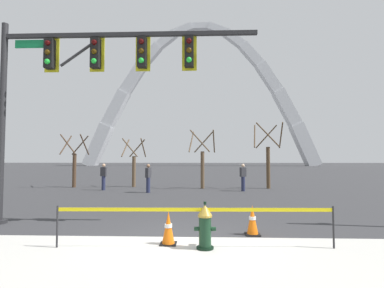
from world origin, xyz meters
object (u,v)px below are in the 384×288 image
(traffic_cone_by_hydrant, at_px, (168,228))
(monument_arch, at_px, (200,100))
(pedestrian_walking_left, at_px, (148,178))
(pedestrian_walking_right, at_px, (243,177))
(fire_hydrant, at_px, (205,227))
(traffic_cone_mid_sidewalk, at_px, (252,220))
(traffic_signal_gantry, at_px, (81,75))
(pedestrian_standing_center, at_px, (104,177))

(traffic_cone_by_hydrant, xyz_separation_m, monument_arch, (0.12, 69.74, 16.96))
(monument_arch, bearing_deg, pedestrian_walking_left, -92.29)
(pedestrian_walking_left, height_order, pedestrian_walking_right, same)
(fire_hydrant, distance_m, traffic_cone_mid_sidewalk, 1.69)
(pedestrian_walking_left, relative_size, pedestrian_walking_right, 1.00)
(traffic_signal_gantry, bearing_deg, pedestrian_walking_left, 85.84)
(monument_arch, relative_size, pedestrian_standing_center, 38.84)
(monument_arch, bearing_deg, traffic_cone_mid_sidewalk, -88.43)
(fire_hydrant, bearing_deg, monument_arch, 90.57)
(fire_hydrant, xyz_separation_m, pedestrian_walking_left, (-3.09, 9.98, 0.35))
(traffic_cone_mid_sidewalk, xyz_separation_m, monument_arch, (-1.89, 68.84, 16.96))
(monument_arch, distance_m, pedestrian_walking_right, 61.42)
(traffic_cone_by_hydrant, xyz_separation_m, traffic_cone_mid_sidewalk, (2.01, 0.90, 0.00))
(traffic_signal_gantry, bearing_deg, pedestrian_walking_right, 55.65)
(traffic_signal_gantry, bearing_deg, traffic_cone_mid_sidewalk, -11.82)
(pedestrian_standing_center, height_order, pedestrian_walking_right, same)
(monument_arch, distance_m, pedestrian_walking_left, 62.31)
(traffic_cone_mid_sidewalk, bearing_deg, monument_arch, 91.57)
(traffic_cone_mid_sidewalk, xyz_separation_m, pedestrian_walking_right, (1.11, 9.75, 0.46))
(traffic_signal_gantry, relative_size, pedestrian_walking_left, 4.92)
(traffic_cone_by_hydrant, height_order, pedestrian_walking_right, pedestrian_walking_right)
(traffic_cone_mid_sidewalk, distance_m, pedestrian_walking_left, 9.80)
(traffic_cone_by_hydrant, relative_size, pedestrian_walking_left, 0.46)
(monument_arch, bearing_deg, pedestrian_standing_center, -95.17)
(pedestrian_walking_right, bearing_deg, traffic_cone_by_hydrant, -106.33)
(traffic_cone_by_hydrant, bearing_deg, fire_hydrant, -19.32)
(fire_hydrant, bearing_deg, traffic_cone_mid_sidewalk, 44.70)
(fire_hydrant, relative_size, pedestrian_walking_left, 0.62)
(traffic_signal_gantry, bearing_deg, monument_arch, 87.50)
(fire_hydrant, bearing_deg, traffic_cone_by_hydrant, 160.68)
(traffic_cone_by_hydrant, xyz_separation_m, traffic_signal_gantry, (-2.85, 1.91, 4.05))
(monument_arch, bearing_deg, traffic_signal_gantry, -92.50)
(traffic_signal_gantry, distance_m, pedestrian_walking_right, 11.17)
(fire_hydrant, bearing_deg, pedestrian_walking_right, 78.08)
(fire_hydrant, relative_size, pedestrian_walking_right, 0.62)
(monument_arch, distance_m, pedestrian_standing_center, 61.37)
(traffic_cone_mid_sidewalk, relative_size, monument_arch, 0.01)
(fire_hydrant, xyz_separation_m, traffic_cone_by_hydrant, (-0.81, 0.28, -0.11))
(fire_hydrant, bearing_deg, pedestrian_walking_left, 107.23)
(traffic_cone_mid_sidewalk, height_order, pedestrian_walking_left, pedestrian_walking_left)
(pedestrian_standing_center, bearing_deg, traffic_signal_gantry, -75.21)
(fire_hydrant, xyz_separation_m, traffic_signal_gantry, (-3.66, 2.20, 3.94))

